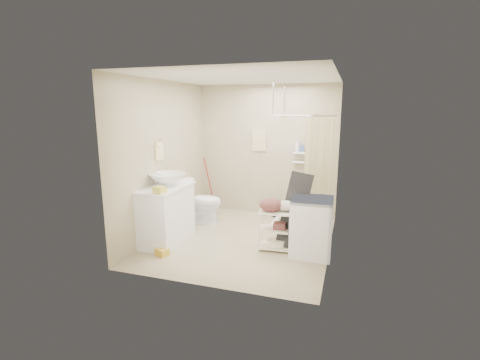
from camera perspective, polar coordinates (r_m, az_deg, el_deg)
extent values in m
plane|color=#B8AC8A|center=(5.85, 0.44, -9.77)|extent=(3.20, 3.20, 0.00)
cube|color=silver|center=(5.46, 0.48, 16.52)|extent=(2.80, 3.20, 0.04)
cube|color=#B8AD8F|center=(7.03, 4.39, 4.83)|extent=(2.80, 0.04, 2.60)
cube|color=#B8AD8F|center=(4.03, -6.39, -0.45)|extent=(2.80, 0.04, 2.60)
cube|color=#B8AD8F|center=(6.07, -12.27, 3.48)|extent=(0.04, 3.20, 2.60)
cube|color=#B8AD8F|center=(5.26, 15.16, 2.09)|extent=(0.04, 3.20, 2.60)
cube|color=silver|center=(5.76, -12.06, -5.52)|extent=(0.59, 1.05, 0.92)
imported|color=white|center=(5.69, -11.81, 0.12)|extent=(0.67, 0.67, 0.20)
cube|color=gold|center=(5.21, -13.04, -1.57)|extent=(0.20, 0.18, 0.10)
cube|color=yellow|center=(5.38, -12.66, -11.24)|extent=(0.33, 0.29, 0.15)
imported|color=white|center=(6.65, -6.46, -3.44)|extent=(0.81, 0.47, 0.82)
imported|color=brown|center=(7.09, 4.16, -4.67)|extent=(0.16, 0.12, 0.29)
imported|color=brown|center=(6.98, 5.94, -4.63)|extent=(0.26, 0.25, 0.37)
cube|color=beige|center=(7.03, 3.18, 6.48)|extent=(0.28, 0.03, 0.42)
imported|color=white|center=(6.84, 9.43, 5.65)|extent=(0.09, 0.09, 0.23)
imported|color=#4667A5|center=(6.80, 10.15, 5.29)|extent=(0.08, 0.09, 0.16)
cube|color=white|center=(5.27, 11.67, -7.52)|extent=(0.61, 0.63, 0.86)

